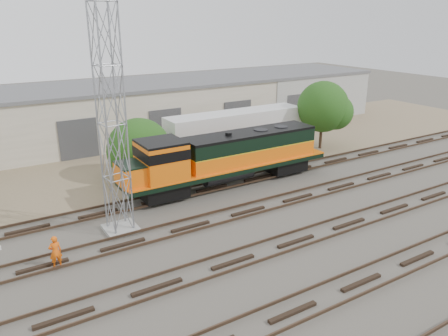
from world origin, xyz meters
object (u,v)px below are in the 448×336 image
worker (55,252)px  locomotive (225,157)px  signal_tower (112,128)px  semi_trailer (238,128)px

worker → locomotive: bearing=-162.7°
signal_tower → semi_trailer: 16.40m
semi_trailer → signal_tower: bearing=-147.4°
locomotive → semi_trailer: (4.97, 5.84, 0.23)m
signal_tower → worker: (-3.90, -2.09, -5.10)m
locomotive → semi_trailer: bearing=49.6°
worker → semi_trailer: 20.51m
locomotive → worker: locomotive is taller
signal_tower → worker: signal_tower is taller
signal_tower → worker: bearing=-151.8°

